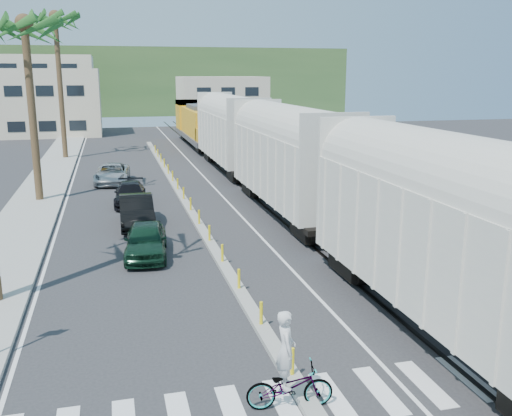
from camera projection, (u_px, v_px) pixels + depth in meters
The scene contains 15 objects.
ground at pixel (280, 360), 15.09m from camera, with size 140.00×140.00×0.00m, color #28282B.
sidewalk at pixel (42, 191), 36.60m from camera, with size 3.00×90.00×0.15m, color gray.
rails at pixel (237, 175), 42.69m from camera, with size 1.56×100.00×0.06m.
median at pixel (184, 200), 33.89m from camera, with size 0.45×60.00×0.85m.
crosswalk at pixel (305, 401), 13.21m from camera, with size 14.00×2.20×0.01m, color silver.
lane_markings at pixel (142, 187), 38.15m from camera, with size 9.42×90.00×0.01m.
freight_train at pixel (260, 148), 35.53m from camera, with size 3.00×60.94×5.85m.
palm_trees at pixel (28, 12), 32.06m from camera, with size 3.50×37.20×13.75m.
buildings at pixel (90, 96), 80.11m from camera, with size 38.00×27.00×10.00m.
hillside at pixel (129, 81), 108.00m from camera, with size 80.00×20.00×12.00m, color #385628.
car_lead at pixel (146, 240), 23.52m from camera, with size 2.07×4.32×1.42m, color black.
car_second at pixel (136, 211), 28.25m from camera, with size 1.64×4.64×1.53m, color black.
car_third at pixel (130, 194), 32.95m from camera, with size 2.02×4.42×1.25m, color black.
car_rear at pixel (112, 174), 39.38m from camera, with size 2.64×5.01×1.34m, color #B1B4B6.
cyclist at pixel (289, 377), 12.80m from camera, with size 1.18×2.15×2.37m.
Camera 1 is at (-4.04, -13.17, 7.40)m, focal length 40.00 mm.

